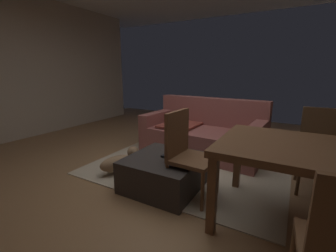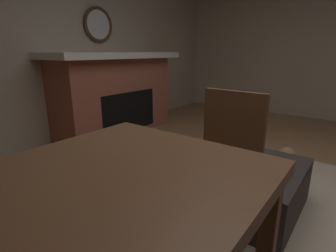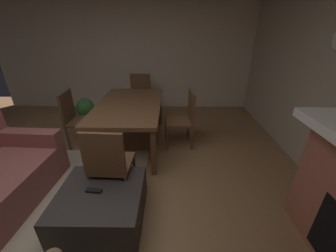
# 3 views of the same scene
# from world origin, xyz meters

# --- Properties ---
(floor) EXTENTS (8.45, 8.45, 0.00)m
(floor) POSITION_xyz_m (0.00, 0.00, 0.00)
(floor) COLOR olive
(wall_back_fireplace_side) EXTENTS (7.44, 0.12, 2.82)m
(wall_back_fireplace_side) POSITION_xyz_m (0.00, -2.90, 1.41)
(wall_back_fireplace_side) COLOR #B7A893
(wall_back_fireplace_side) RESTS_ON ground
(area_rug) EXTENTS (2.60, 2.00, 0.01)m
(area_rug) POSITION_xyz_m (0.04, 0.39, 0.01)
(area_rug) COLOR tan
(area_rug) RESTS_ON ground
(fireplace) EXTENTS (2.04, 0.76, 1.17)m
(fireplace) POSITION_xyz_m (-0.72, -2.53, 0.59)
(fireplace) COLOR #9E5642
(fireplace) RESTS_ON ground
(round_wall_mirror) EXTENTS (0.49, 0.05, 0.49)m
(round_wall_mirror) POSITION_xyz_m (-0.72, -2.81, 1.55)
(round_wall_mirror) COLOR #4C331E
(ottoman_coffee_table) EXTENTS (0.81, 0.83, 0.37)m
(ottoman_coffee_table) POSITION_xyz_m (0.04, -0.26, 0.18)
(ottoman_coffee_table) COLOR #2D2826
(ottoman_coffee_table) RESTS_ON ground
(tv_remote) EXTENTS (0.07, 0.16, 0.02)m
(tv_remote) POSITION_xyz_m (0.03, -0.20, 0.38)
(tv_remote) COLOR black
(tv_remote) RESTS_ON ottoman_coffee_table
(dining_table) EXTENTS (1.75, 1.01, 0.74)m
(dining_table) POSITION_xyz_m (1.59, -0.29, 0.67)
(dining_table) COLOR brown
(dining_table) RESTS_ON ground
(dining_chair_west) EXTENTS (0.46, 0.46, 0.93)m
(dining_chair_west) POSITION_xyz_m (0.32, -0.29, 0.52)
(dining_chair_west) COLOR brown
(dining_chair_west) RESTS_ON ground
(small_dog) EXTENTS (0.41, 0.53, 0.30)m
(small_dog) POSITION_xyz_m (-0.65, -0.24, 0.17)
(small_dog) COLOR #8C6B4C
(small_dog) RESTS_ON ground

